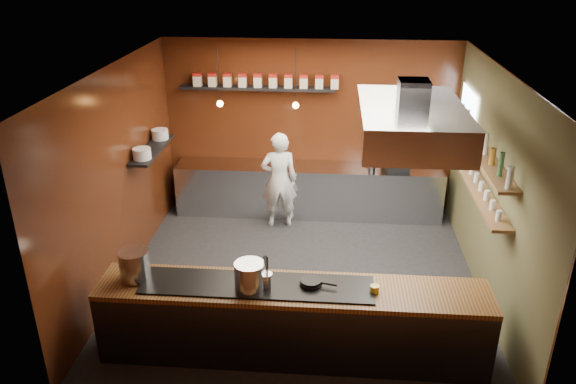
# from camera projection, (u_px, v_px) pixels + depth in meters

# --- Properties ---
(floor) EXTENTS (5.00, 5.00, 0.00)m
(floor) POSITION_uv_depth(u_px,v_px,m) (301.00, 279.00, 8.07)
(floor) COLOR black
(floor) RESTS_ON ground
(back_wall) EXTENTS (5.00, 0.00, 5.00)m
(back_wall) POSITION_uv_depth(u_px,v_px,m) (310.00, 127.00, 9.74)
(back_wall) COLOR #3E170B
(back_wall) RESTS_ON ground
(left_wall) EXTENTS (0.00, 5.00, 5.00)m
(left_wall) POSITION_uv_depth(u_px,v_px,m) (119.00, 177.00, 7.65)
(left_wall) COLOR #3E170B
(left_wall) RESTS_ON ground
(right_wall) EXTENTS (0.00, 5.00, 5.00)m
(right_wall) POSITION_uv_depth(u_px,v_px,m) (494.00, 189.00, 7.28)
(right_wall) COLOR brown
(right_wall) RESTS_ON ground
(ceiling) EXTENTS (5.00, 5.00, 0.00)m
(ceiling) POSITION_uv_depth(u_px,v_px,m) (303.00, 70.00, 6.85)
(ceiling) COLOR silver
(ceiling) RESTS_ON back_wall
(window_pane) EXTENTS (0.00, 1.00, 1.00)m
(window_pane) POSITION_uv_depth(u_px,v_px,m) (466.00, 122.00, 8.66)
(window_pane) COLOR white
(window_pane) RESTS_ON right_wall
(prep_counter) EXTENTS (4.60, 0.65, 0.90)m
(prep_counter) POSITION_uv_depth(u_px,v_px,m) (308.00, 190.00, 9.86)
(prep_counter) COLOR silver
(prep_counter) RESTS_ON floor
(pass_counter) EXTENTS (4.40, 0.72, 0.94)m
(pass_counter) POSITION_uv_depth(u_px,v_px,m) (292.00, 321.00, 6.42)
(pass_counter) COLOR #38383D
(pass_counter) RESTS_ON floor
(tin_shelf) EXTENTS (2.60, 0.26, 0.04)m
(tin_shelf) POSITION_uv_depth(u_px,v_px,m) (257.00, 88.00, 9.39)
(tin_shelf) COLOR black
(tin_shelf) RESTS_ON back_wall
(plate_shelf) EXTENTS (0.30, 1.40, 0.04)m
(plate_shelf) POSITION_uv_depth(u_px,v_px,m) (152.00, 150.00, 8.52)
(plate_shelf) COLOR black
(plate_shelf) RESTS_ON left_wall
(bottle_shelf_upper) EXTENTS (0.26, 2.80, 0.04)m
(bottle_shelf_upper) POSITION_uv_depth(u_px,v_px,m) (480.00, 151.00, 7.39)
(bottle_shelf_upper) COLOR brown
(bottle_shelf_upper) RESTS_ON right_wall
(bottle_shelf_lower) EXTENTS (0.26, 2.80, 0.04)m
(bottle_shelf_lower) POSITION_uv_depth(u_px,v_px,m) (476.00, 184.00, 7.58)
(bottle_shelf_lower) COLOR brown
(bottle_shelf_lower) RESTS_ON right_wall
(extractor_hood) EXTENTS (1.20, 2.00, 0.72)m
(extractor_hood) POSITION_uv_depth(u_px,v_px,m) (411.00, 122.00, 6.59)
(extractor_hood) COLOR #38383D
(extractor_hood) RESTS_ON ceiling
(pendant_left) EXTENTS (0.10, 0.10, 0.95)m
(pendant_left) POSITION_uv_depth(u_px,v_px,m) (220.00, 100.00, 8.85)
(pendant_left) COLOR black
(pendant_left) RESTS_ON ceiling
(pendant_right) EXTENTS (0.10, 0.10, 0.95)m
(pendant_right) POSITION_uv_depth(u_px,v_px,m) (296.00, 102.00, 8.76)
(pendant_right) COLOR black
(pendant_right) RESTS_ON ceiling
(storage_tins) EXTENTS (2.43, 0.13, 0.22)m
(storage_tins) POSITION_uv_depth(u_px,v_px,m) (265.00, 81.00, 9.33)
(storage_tins) COLOR beige
(storage_tins) RESTS_ON tin_shelf
(plate_stacks) EXTENTS (0.26, 1.16, 0.16)m
(plate_stacks) POSITION_uv_depth(u_px,v_px,m) (151.00, 143.00, 8.48)
(plate_stacks) COLOR silver
(plate_stacks) RESTS_ON plate_shelf
(bottles) EXTENTS (0.06, 2.66, 0.24)m
(bottles) POSITION_uv_depth(u_px,v_px,m) (482.00, 141.00, 7.33)
(bottles) COLOR silver
(bottles) RESTS_ON bottle_shelf_upper
(wine_glasses) EXTENTS (0.07, 2.37, 0.13)m
(wine_glasses) POSITION_uv_depth(u_px,v_px,m) (476.00, 178.00, 7.55)
(wine_glasses) COLOR silver
(wine_glasses) RESTS_ON bottle_shelf_lower
(stockpot_large) EXTENTS (0.45, 0.45, 0.34)m
(stockpot_large) POSITION_uv_depth(u_px,v_px,m) (134.00, 264.00, 6.32)
(stockpot_large) COLOR #B2B5B9
(stockpot_large) RESTS_ON pass_counter
(stockpot_small) EXTENTS (0.41, 0.41, 0.32)m
(stockpot_small) POSITION_uv_depth(u_px,v_px,m) (250.00, 276.00, 6.13)
(stockpot_small) COLOR silver
(stockpot_small) RESTS_ON pass_counter
(utensil_crock) EXTENTS (0.16, 0.16, 0.18)m
(utensil_crock) POSITION_uv_depth(u_px,v_px,m) (266.00, 281.00, 6.17)
(utensil_crock) COLOR silver
(utensil_crock) RESTS_ON pass_counter
(frying_pan) EXTENTS (0.42, 0.25, 0.06)m
(frying_pan) POSITION_uv_depth(u_px,v_px,m) (311.00, 282.00, 6.24)
(frying_pan) COLOR black
(frying_pan) RESTS_ON pass_counter
(butter_jar) EXTENTS (0.12, 0.12, 0.09)m
(butter_jar) POSITION_uv_depth(u_px,v_px,m) (375.00, 289.00, 6.13)
(butter_jar) COLOR yellow
(butter_jar) RESTS_ON pass_counter
(espresso_machine) EXTENTS (0.44, 0.43, 0.38)m
(espresso_machine) POSITION_uv_depth(u_px,v_px,m) (396.00, 158.00, 9.50)
(espresso_machine) COLOR black
(espresso_machine) RESTS_ON prep_counter
(chef) EXTENTS (0.66, 0.49, 1.65)m
(chef) POSITION_uv_depth(u_px,v_px,m) (279.00, 180.00, 9.30)
(chef) COLOR white
(chef) RESTS_ON floor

